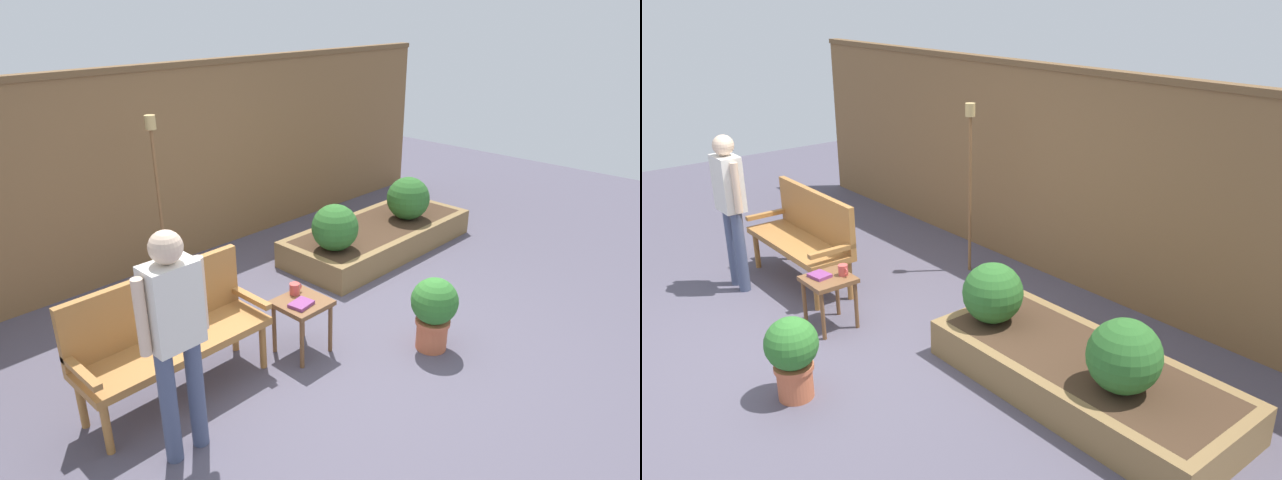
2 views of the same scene
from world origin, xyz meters
The scene contains 12 objects.
ground_plane centered at (0.00, 0.00, 0.00)m, with size 14.00×14.00×0.00m, color #514C5B.
fence_back centered at (0.00, 2.60, 1.09)m, with size 8.40×0.14×2.16m.
garden_bench centered at (-1.37, 0.55, 0.54)m, with size 1.44×0.48×0.94m.
side_table centered at (-0.34, 0.21, 0.40)m, with size 0.40×0.40×0.48m.
cup_on_table centered at (-0.29, 0.34, 0.53)m, with size 0.12×0.09×0.10m.
book_on_table centered at (-0.39, 0.16, 0.49)m, with size 0.18×0.14×0.03m, color #7F3875.
potted_boxwood centered at (0.46, -0.54, 0.38)m, with size 0.39×0.39×0.65m.
raised_planter_bed centered at (1.80, 1.11, 0.15)m, with size 2.40×1.00×0.30m.
shrub_near_bench centered at (0.92, 1.00, 0.55)m, with size 0.50×0.50×0.50m.
shrub_far_corner centered at (2.22, 1.00, 0.56)m, with size 0.51×0.51×0.51m.
tiki_torch centered at (-0.51, 1.99, 1.21)m, with size 0.10×0.10×1.78m.
person_by_bench centered at (-1.67, -0.07, 0.93)m, with size 0.47×0.20×1.56m.
Camera 1 is at (-3.18, -2.73, 2.73)m, focal length 32.03 mm.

